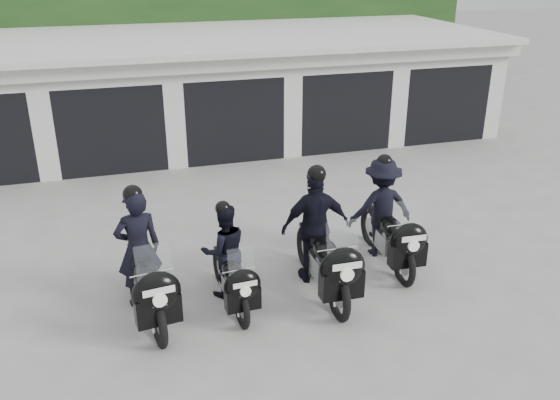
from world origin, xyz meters
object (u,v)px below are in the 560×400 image
object	(u,v)px
police_bike_a	(144,266)
police_bike_d	(385,215)
police_bike_b	(228,259)
police_bike_c	(319,237)

from	to	relation	value
police_bike_a	police_bike_d	distance (m)	4.33
police_bike_b	police_bike_d	xyz separation A→B (m)	(2.99, 0.56, 0.13)
police_bike_a	police_bike_b	distance (m)	1.30
police_bike_a	police_bike_d	xyz separation A→B (m)	(4.28, 0.61, 0.02)
police_bike_d	police_bike_a	bearing A→B (deg)	-169.38
police_bike_a	police_bike_b	world-z (taller)	police_bike_a
police_bike_a	police_bike_d	bearing A→B (deg)	0.87
police_bike_c	police_bike_d	size ratio (longest dim) A/B	1.07
police_bike_c	police_bike_d	world-z (taller)	police_bike_c
police_bike_d	police_bike_c	bearing A→B (deg)	-156.06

